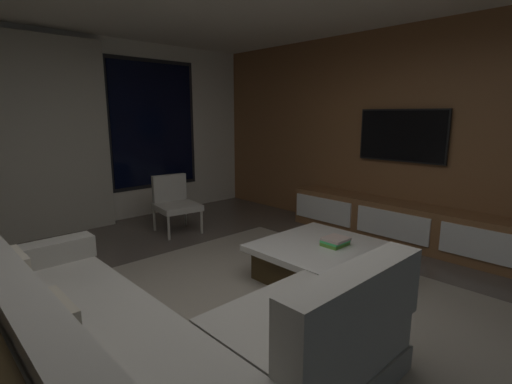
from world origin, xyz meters
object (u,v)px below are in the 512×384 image
object	(u,v)px
sectional_couch	(148,343)
book_stack_on_coffee_table	(335,241)
accent_chair_near_window	(174,201)
media_console	(403,225)
coffee_table	(323,262)
mounted_tv	(402,136)

from	to	relation	value
sectional_couch	book_stack_on_coffee_table	xyz separation A→B (m)	(2.06, 0.13, 0.11)
accent_chair_near_window	media_console	distance (m)	3.05
sectional_couch	coffee_table	world-z (taller)	sectional_couch
accent_chair_near_window	mounted_tv	world-z (taller)	mounted_tv
sectional_couch	accent_chair_near_window	bearing A→B (deg)	55.65
book_stack_on_coffee_table	mounted_tv	bearing A→B (deg)	7.72
sectional_couch	media_console	size ratio (longest dim) A/B	0.81
sectional_couch	media_console	world-z (taller)	sectional_couch
media_console	sectional_couch	bearing A→B (deg)	-177.49
sectional_couch	mounted_tv	distance (m)	3.93
book_stack_on_coffee_table	accent_chair_near_window	distance (m)	2.52
mounted_tv	book_stack_on_coffee_table	bearing A→B (deg)	-172.28
sectional_couch	accent_chair_near_window	world-z (taller)	sectional_couch
sectional_couch	coffee_table	bearing A→B (deg)	5.69
book_stack_on_coffee_table	coffee_table	bearing A→B (deg)	140.83
accent_chair_near_window	media_console	size ratio (longest dim) A/B	0.25
sectional_couch	accent_chair_near_window	xyz separation A→B (m)	(1.80, 2.63, 0.14)
accent_chair_near_window	mounted_tv	bearing A→B (deg)	-49.11
media_console	mounted_tv	world-z (taller)	mounted_tv
book_stack_on_coffee_table	media_console	bearing A→B (deg)	1.22
book_stack_on_coffee_table	media_console	size ratio (longest dim) A/B	0.08
book_stack_on_coffee_table	accent_chair_near_window	xyz separation A→B (m)	(-0.27, 2.50, 0.03)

